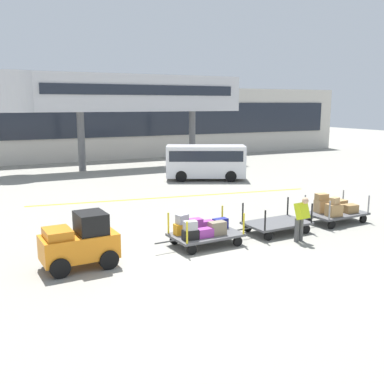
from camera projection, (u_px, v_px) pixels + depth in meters
ground_plane at (198, 259)px, 13.50m from camera, size 120.00×120.00×0.00m
apron_lead_line at (176, 197)px, 22.52m from camera, size 14.25×2.34×0.01m
terminal_building at (51, 124)px, 35.76m from camera, size 56.57×2.51×6.03m
jet_bridge at (116, 94)px, 31.64m from camera, size 17.81×3.00×6.67m
baggage_tug at (80, 242)px, 12.67m from camera, size 2.15×1.32×1.58m
baggage_cart_lead at (203, 231)px, 14.68m from camera, size 3.03×1.52×1.10m
baggage_cart_middle at (277, 224)px, 16.18m from camera, size 3.03×1.52×1.10m
baggage_cart_tail at (335, 209)px, 17.56m from camera, size 3.03×1.52×1.15m
baggage_handler at (301, 217)px, 15.03m from camera, size 0.46×0.47×1.56m
shuttle_van at (206, 160)px, 27.48m from camera, size 5.15×3.83×2.10m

